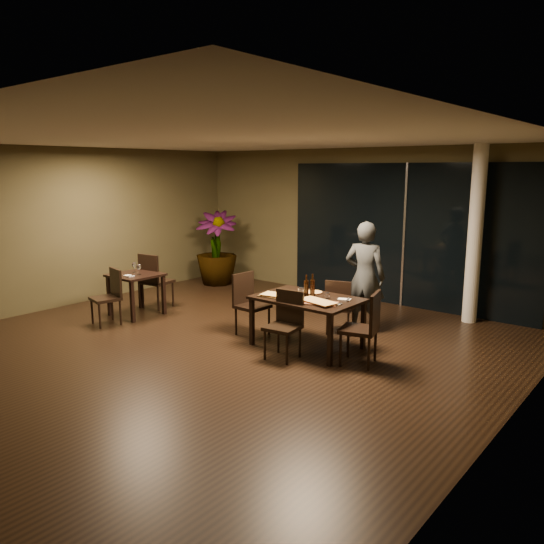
# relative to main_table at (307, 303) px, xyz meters

# --- Properties ---
(ground) EXTENTS (8.00, 8.00, 0.00)m
(ground) POSITION_rel_main_table_xyz_m (-1.00, -0.80, -0.68)
(ground) COLOR black
(ground) RESTS_ON ground
(wall_back) EXTENTS (8.00, 0.10, 3.00)m
(wall_back) POSITION_rel_main_table_xyz_m (-1.00, 3.25, 0.82)
(wall_back) COLOR #433D23
(wall_back) RESTS_ON ground
(wall_left) EXTENTS (0.10, 8.00, 3.00)m
(wall_left) POSITION_rel_main_table_xyz_m (-5.05, -0.80, 0.82)
(wall_left) COLOR #433D23
(wall_left) RESTS_ON ground
(wall_right) EXTENTS (0.10, 8.00, 3.00)m
(wall_right) POSITION_rel_main_table_xyz_m (3.05, -0.80, 0.82)
(wall_right) COLOR #433D23
(wall_right) RESTS_ON ground
(ceiling) EXTENTS (8.00, 8.00, 0.04)m
(ceiling) POSITION_rel_main_table_xyz_m (-1.00, -0.80, 2.34)
(ceiling) COLOR white
(ceiling) RESTS_ON wall_back
(window_panel) EXTENTS (5.00, 0.06, 2.70)m
(window_panel) POSITION_rel_main_table_xyz_m (0.00, 3.16, 0.67)
(window_panel) COLOR black
(window_panel) RESTS_ON ground
(column) EXTENTS (0.24, 0.24, 3.00)m
(column) POSITION_rel_main_table_xyz_m (1.40, 2.85, 0.82)
(column) COLOR silver
(column) RESTS_ON ground
(main_table) EXTENTS (1.50, 1.00, 0.75)m
(main_table) POSITION_rel_main_table_xyz_m (0.00, 0.00, 0.00)
(main_table) COLOR black
(main_table) RESTS_ON ground
(side_table) EXTENTS (0.80, 0.80, 0.75)m
(side_table) POSITION_rel_main_table_xyz_m (-3.40, -0.50, -0.05)
(side_table) COLOR black
(side_table) RESTS_ON ground
(chair_main_far) EXTENTS (0.52, 0.52, 0.89)m
(chair_main_far) POSITION_rel_main_table_xyz_m (0.05, 0.81, -0.18)
(chair_main_far) COLOR black
(chair_main_far) RESTS_ON ground
(chair_main_near) EXTENTS (0.48, 0.48, 0.94)m
(chair_main_near) POSITION_rel_main_table_xyz_m (0.01, -0.53, -0.15)
(chair_main_near) COLOR black
(chair_main_near) RESTS_ON ground
(chair_main_left) EXTENTS (0.47, 0.47, 0.98)m
(chair_main_left) POSITION_rel_main_table_xyz_m (-1.09, -0.06, -0.13)
(chair_main_left) COLOR black
(chair_main_left) RESTS_ON ground
(chair_main_right) EXTENTS (0.57, 0.57, 1.00)m
(chair_main_right) POSITION_rel_main_table_xyz_m (1.02, -0.10, -0.11)
(chair_main_right) COLOR black
(chair_main_right) RESTS_ON ground
(chair_side_far) EXTENTS (0.54, 0.54, 1.04)m
(chair_side_far) POSITION_rel_main_table_xyz_m (-3.51, -0.01, -0.09)
(chair_side_far) COLOR black
(chair_side_far) RESTS_ON ground
(chair_side_near) EXTENTS (0.52, 0.52, 0.94)m
(chair_side_near) POSITION_rel_main_table_xyz_m (-3.29, -1.12, -0.15)
(chair_side_near) COLOR black
(chair_side_near) RESTS_ON ground
(diner) EXTENTS (0.68, 0.54, 1.79)m
(diner) POSITION_rel_main_table_xyz_m (0.25, 1.23, 0.22)
(diner) COLOR #2E3133
(diner) RESTS_ON ground
(potted_plant) EXTENTS (1.27, 1.27, 1.66)m
(potted_plant) POSITION_rel_main_table_xyz_m (-4.14, 2.26, 0.15)
(potted_plant) COLOR #194717
(potted_plant) RESTS_ON ground
(pizza_board_left) EXTENTS (0.64, 0.36, 0.01)m
(pizza_board_left) POSITION_rel_main_table_xyz_m (-0.32, -0.24, 0.08)
(pizza_board_left) COLOR #3F2B14
(pizza_board_left) RESTS_ON main_table
(pizza_board_right) EXTENTS (0.62, 0.46, 0.01)m
(pizza_board_right) POSITION_rel_main_table_xyz_m (0.31, -0.18, 0.08)
(pizza_board_right) COLOR #4F2919
(pizza_board_right) RESTS_ON main_table
(oblong_pizza_left) EXTENTS (0.56, 0.33, 0.02)m
(oblong_pizza_left) POSITION_rel_main_table_xyz_m (-0.32, -0.24, 0.10)
(oblong_pizza_left) COLOR maroon
(oblong_pizza_left) RESTS_ON pizza_board_left
(oblong_pizza_right) EXTENTS (0.57, 0.35, 0.02)m
(oblong_pizza_right) POSITION_rel_main_table_xyz_m (0.31, -0.18, 0.10)
(oblong_pizza_right) COLOR maroon
(oblong_pizza_right) RESTS_ON pizza_board_right
(round_pizza) EXTENTS (0.27, 0.27, 0.01)m
(round_pizza) POSITION_rel_main_table_xyz_m (-0.10, 0.29, 0.08)
(round_pizza) COLOR #B22013
(round_pizza) RESTS_ON main_table
(bottle_a) EXTENTS (0.07, 0.07, 0.32)m
(bottle_a) POSITION_rel_main_table_xyz_m (-0.05, 0.04, 0.24)
(bottle_a) COLOR black
(bottle_a) RESTS_ON main_table
(bottle_b) EXTENTS (0.06, 0.06, 0.26)m
(bottle_b) POSITION_rel_main_table_xyz_m (0.08, 0.02, 0.20)
(bottle_b) COLOR black
(bottle_b) RESTS_ON main_table
(bottle_c) EXTENTS (0.07, 0.07, 0.33)m
(bottle_c) POSITION_rel_main_table_xyz_m (-0.00, 0.13, 0.24)
(bottle_c) COLOR black
(bottle_c) RESTS_ON main_table
(tumbler_left) EXTENTS (0.08, 0.08, 0.10)m
(tumbler_left) POSITION_rel_main_table_xyz_m (-0.21, 0.13, 0.12)
(tumbler_left) COLOR white
(tumbler_left) RESTS_ON main_table
(tumbler_right) EXTENTS (0.07, 0.07, 0.08)m
(tumbler_right) POSITION_rel_main_table_xyz_m (0.25, 0.15, 0.12)
(tumbler_right) COLOR white
(tumbler_right) RESTS_ON main_table
(napkin_near) EXTENTS (0.20, 0.15, 0.01)m
(napkin_near) POSITION_rel_main_table_xyz_m (0.52, -0.10, 0.08)
(napkin_near) COLOR white
(napkin_near) RESTS_ON main_table
(napkin_far) EXTENTS (0.20, 0.16, 0.01)m
(napkin_far) POSITION_rel_main_table_xyz_m (0.49, 0.22, 0.08)
(napkin_far) COLOR white
(napkin_far) RESTS_ON main_table
(wine_glass_a) EXTENTS (0.08, 0.08, 0.17)m
(wine_glass_a) POSITION_rel_main_table_xyz_m (-3.54, -0.42, 0.16)
(wine_glass_a) COLOR white
(wine_glass_a) RESTS_ON side_table
(wine_glass_b) EXTENTS (0.08, 0.08, 0.18)m
(wine_glass_b) POSITION_rel_main_table_xyz_m (-3.29, -0.50, 0.16)
(wine_glass_b) COLOR white
(wine_glass_b) RESTS_ON side_table
(side_napkin) EXTENTS (0.18, 0.12, 0.01)m
(side_napkin) POSITION_rel_main_table_xyz_m (-3.31, -0.70, 0.08)
(side_napkin) COLOR white
(side_napkin) RESTS_ON side_table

